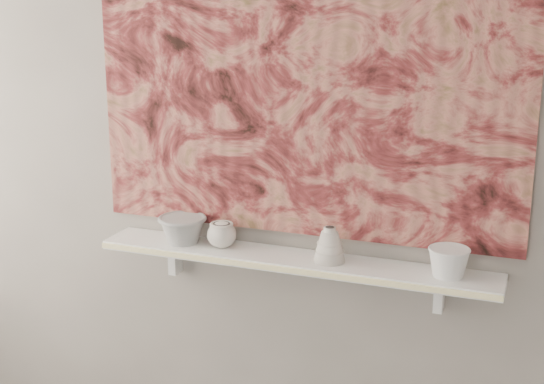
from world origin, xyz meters
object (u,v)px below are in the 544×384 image
at_px(shelf, 293,261).
at_px(bowl_grey, 183,229).
at_px(cup_cream, 222,235).
at_px(bell_vessel, 329,244).
at_px(painting, 302,75).
at_px(bowl_white, 449,262).

relative_size(shelf, bowl_grey, 8.02).
xyz_separation_m(cup_cream, bell_vessel, (0.39, 0.00, 0.01)).
bearing_deg(painting, bowl_grey, -169.16).
relative_size(shelf, bell_vessel, 11.68).
xyz_separation_m(shelf, painting, (0.00, 0.08, 0.62)).
height_order(bowl_grey, bowl_white, bowl_grey).
bearing_deg(bowl_grey, bell_vessel, 0.00).
bearing_deg(bowl_white, cup_cream, 180.00).
bearing_deg(bell_vessel, bowl_grey, 180.00).
bearing_deg(painting, bowl_white, -8.78).
distance_m(bowl_grey, bowl_white, 0.94).
xyz_separation_m(painting, bowl_white, (0.52, -0.08, -0.56)).
relative_size(bowl_grey, cup_cream, 1.69).
relative_size(bell_vessel, bowl_white, 0.90).
relative_size(painting, bell_vessel, 12.52).
height_order(shelf, bowl_grey, bowl_grey).
distance_m(painting, cup_cream, 0.63).
xyz_separation_m(shelf, bowl_grey, (-0.42, 0.00, 0.07)).
bearing_deg(cup_cream, bowl_white, 0.00).
height_order(shelf, bowl_white, bowl_white).
bearing_deg(bell_vessel, shelf, 180.00).
xyz_separation_m(shelf, cup_cream, (-0.27, 0.00, 0.06)).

